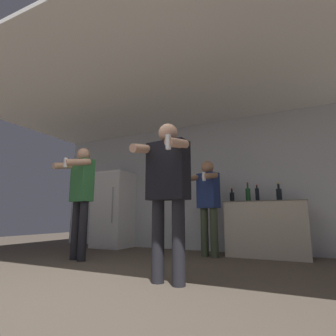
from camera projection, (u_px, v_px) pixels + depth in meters
name	position (u px, v px, depth m)	size (l,w,h in m)	color
ground_plane	(66.00, 302.00, 2.02)	(14.00, 14.00, 0.00)	#4C4238
wall_back	(202.00, 185.00, 5.28)	(7.00, 0.06, 2.55)	#B2B7BC
ceiling_slab	(164.00, 88.00, 3.99)	(7.00, 3.90, 0.05)	silver
refrigerator	(113.00, 209.00, 5.69)	(0.74, 0.68, 1.60)	white
counter	(266.00, 229.00, 4.32)	(1.29, 0.63, 0.90)	#BCB29E
bottle_dark_rum	(279.00, 194.00, 4.29)	(0.09, 0.09, 0.31)	black
bottle_green_wine	(248.00, 194.00, 4.50)	(0.08, 0.08, 0.34)	#194723
bottle_amber_bourbon	(232.00, 197.00, 4.62)	(0.08, 0.08, 0.25)	black
bottle_short_whiskey	(257.00, 194.00, 4.44)	(0.06, 0.06, 0.29)	black
person_woman_foreground	(168.00, 185.00, 2.70)	(0.54, 0.49, 1.63)	black
person_man_side	(81.00, 191.00, 4.11)	(0.58, 0.60, 1.74)	black
person_spectator_back	(208.00, 199.00, 4.42)	(0.52, 0.54, 1.60)	#38422D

